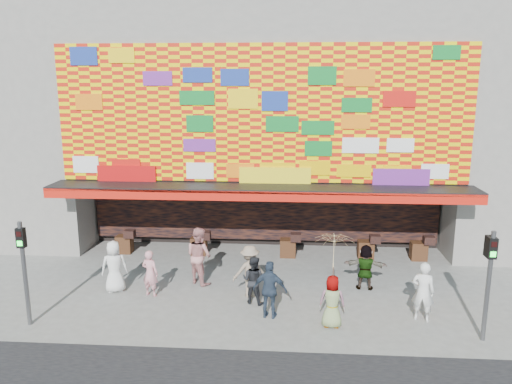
{
  "coord_description": "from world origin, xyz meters",
  "views": [
    {
      "loc": [
        1.06,
        -13.93,
        6.68
      ],
      "look_at": [
        -0.06,
        2.0,
        3.14
      ],
      "focal_mm": 35.0,
      "sensor_mm": 36.0,
      "label": 1
    }
  ],
  "objects_px": {
    "signal_right": "(489,274)",
    "ped_d": "(250,271)",
    "ped_c": "(253,280)",
    "ped_e": "(270,290)",
    "ped_a": "(114,266)",
    "ped_h": "(423,292)",
    "signal_left": "(24,262)",
    "ped_b": "(150,273)",
    "ped_i": "(199,255)",
    "parasol": "(334,252)",
    "ped_f": "(365,267)",
    "ped_g": "(332,302)"
  },
  "relations": [
    {
      "from": "ped_i",
      "to": "ped_c",
      "type": "bearing_deg",
      "value": -179.56
    },
    {
      "from": "signal_left",
      "to": "ped_a",
      "type": "xyz_separation_m",
      "value": [
        1.63,
        2.39,
        -1.01
      ]
    },
    {
      "from": "signal_left",
      "to": "ped_i",
      "type": "distance_m",
      "value": 5.44
    },
    {
      "from": "ped_e",
      "to": "ped_a",
      "type": "bearing_deg",
      "value": -5.11
    },
    {
      "from": "ped_e",
      "to": "signal_right",
      "type": "bearing_deg",
      "value": -177.87
    },
    {
      "from": "ped_b",
      "to": "ped_e",
      "type": "height_order",
      "value": "ped_e"
    },
    {
      "from": "ped_f",
      "to": "ped_i",
      "type": "distance_m",
      "value": 5.53
    },
    {
      "from": "signal_left",
      "to": "ped_e",
      "type": "bearing_deg",
      "value": 7.64
    },
    {
      "from": "ped_c",
      "to": "ped_h",
      "type": "relative_size",
      "value": 0.86
    },
    {
      "from": "signal_left",
      "to": "ped_f",
      "type": "bearing_deg",
      "value": 18.02
    },
    {
      "from": "ped_d",
      "to": "ped_f",
      "type": "xyz_separation_m",
      "value": [
        3.73,
        0.85,
        -0.09
      ]
    },
    {
      "from": "ped_a",
      "to": "ped_e",
      "type": "bearing_deg",
      "value": 145.01
    },
    {
      "from": "parasol",
      "to": "signal_right",
      "type": "bearing_deg",
      "value": -6.65
    },
    {
      "from": "ped_c",
      "to": "parasol",
      "type": "bearing_deg",
      "value": 167.99
    },
    {
      "from": "signal_right",
      "to": "ped_d",
      "type": "height_order",
      "value": "signal_right"
    },
    {
      "from": "ped_a",
      "to": "ped_d",
      "type": "bearing_deg",
      "value": 160.43
    },
    {
      "from": "ped_d",
      "to": "ped_i",
      "type": "height_order",
      "value": "ped_i"
    },
    {
      "from": "signal_right",
      "to": "signal_left",
      "type": "bearing_deg",
      "value": 180.0
    },
    {
      "from": "signal_right",
      "to": "ped_f",
      "type": "distance_m",
      "value": 4.28
    },
    {
      "from": "signal_right",
      "to": "ped_i",
      "type": "distance_m",
      "value": 8.85
    },
    {
      "from": "signal_left",
      "to": "ped_c",
      "type": "height_order",
      "value": "signal_left"
    },
    {
      "from": "signal_right",
      "to": "ped_d",
      "type": "xyz_separation_m",
      "value": [
        -6.37,
        2.32,
        -1.02
      ]
    },
    {
      "from": "signal_right",
      "to": "ped_h",
      "type": "xyz_separation_m",
      "value": [
        -1.34,
        1.04,
        -0.99
      ]
    },
    {
      "from": "ped_b",
      "to": "ped_f",
      "type": "bearing_deg",
      "value": -154.87
    },
    {
      "from": "ped_b",
      "to": "ped_d",
      "type": "xyz_separation_m",
      "value": [
        3.15,
        0.18,
        0.08
      ]
    },
    {
      "from": "signal_left",
      "to": "ped_a",
      "type": "bearing_deg",
      "value": 55.61
    },
    {
      "from": "ped_b",
      "to": "ped_c",
      "type": "relative_size",
      "value": 1.0
    },
    {
      "from": "ped_a",
      "to": "signal_left",
      "type": "bearing_deg",
      "value": 36.88
    },
    {
      "from": "signal_left",
      "to": "ped_c",
      "type": "distance_m",
      "value": 6.54
    },
    {
      "from": "ped_a",
      "to": "ped_c",
      "type": "xyz_separation_m",
      "value": [
        4.54,
        -0.54,
        -0.1
      ]
    },
    {
      "from": "signal_left",
      "to": "ped_g",
      "type": "distance_m",
      "value": 8.55
    },
    {
      "from": "ped_b",
      "to": "ped_h",
      "type": "relative_size",
      "value": 0.87
    },
    {
      "from": "ped_f",
      "to": "ped_e",
      "type": "bearing_deg",
      "value": 44.04
    },
    {
      "from": "ped_f",
      "to": "ped_g",
      "type": "bearing_deg",
      "value": 71.72
    },
    {
      "from": "ped_c",
      "to": "ped_e",
      "type": "bearing_deg",
      "value": 139.42
    },
    {
      "from": "ped_a",
      "to": "ped_b",
      "type": "xyz_separation_m",
      "value": [
        1.24,
        -0.24,
        -0.1
      ]
    },
    {
      "from": "ped_f",
      "to": "parasol",
      "type": "distance_m",
      "value": 3.34
    },
    {
      "from": "ped_c",
      "to": "ped_f",
      "type": "height_order",
      "value": "same"
    },
    {
      "from": "ped_c",
      "to": "ped_h",
      "type": "distance_m",
      "value": 4.95
    },
    {
      "from": "ped_a",
      "to": "ped_h",
      "type": "height_order",
      "value": "ped_h"
    },
    {
      "from": "ped_i",
      "to": "parasol",
      "type": "distance_m",
      "value": 5.24
    },
    {
      "from": "ped_h",
      "to": "parasol",
      "type": "distance_m",
      "value": 2.97
    },
    {
      "from": "ped_e",
      "to": "ped_d",
      "type": "bearing_deg",
      "value": -52.64
    },
    {
      "from": "ped_c",
      "to": "ped_a",
      "type": "bearing_deg",
      "value": 12.36
    },
    {
      "from": "ped_h",
      "to": "ped_c",
      "type": "bearing_deg",
      "value": 9.8
    },
    {
      "from": "signal_right",
      "to": "parasol",
      "type": "distance_m",
      "value": 3.98
    },
    {
      "from": "ped_i",
      "to": "ped_d",
      "type": "bearing_deg",
      "value": -171.26
    },
    {
      "from": "ped_e",
      "to": "ped_i",
      "type": "bearing_deg",
      "value": -32.66
    },
    {
      "from": "ped_b",
      "to": "ped_i",
      "type": "relative_size",
      "value": 0.78
    },
    {
      "from": "ped_d",
      "to": "ped_g",
      "type": "height_order",
      "value": "ped_d"
    }
  ]
}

